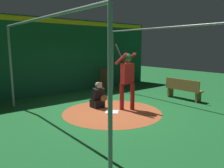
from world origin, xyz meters
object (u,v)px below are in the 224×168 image
Objects in this scene: home_plate at (112,112)px; bat_rack at (102,78)px; catcher at (98,98)px; bench at (183,89)px; batter at (127,75)px.

bat_rack is (-3.79, 2.43, 0.48)m from home_plate.
catcher is 3.61m from bench.
catcher reaches higher than home_plate.
batter reaches higher than bat_rack.
home_plate is 0.27× the size of bench.
catcher is 3.92m from bat_rack.
catcher is at bearing -177.39° from home_plate.
home_plate is 0.45× the size of catcher.
batter reaches higher than home_plate.
bench is (0.37, 2.79, -0.75)m from batter.
home_plate is 0.82m from catcher.
bench reaches higher than home_plate.
catcher is at bearing -38.94° from bat_rack.
catcher is (-0.82, -0.62, -0.83)m from batter.
bat_rack reaches higher than home_plate.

